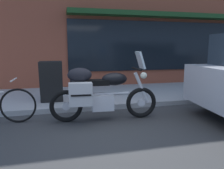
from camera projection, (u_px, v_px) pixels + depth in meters
ground_plane at (115, 131)px, 3.94m from camera, size 80.00×80.00×0.00m
touring_motorcycle at (99, 91)px, 4.42m from camera, size 2.22×0.62×1.40m
sandwich_board_sign at (51, 82)px, 5.46m from camera, size 0.55×0.43×1.03m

